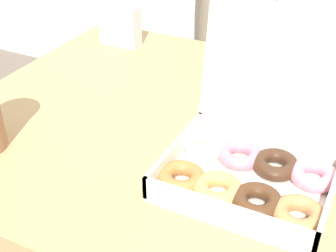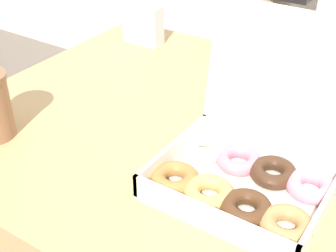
# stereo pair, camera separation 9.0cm
# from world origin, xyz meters

# --- Properties ---
(table) EXTENTS (1.03, 0.89, 0.74)m
(table) POSITION_xyz_m (0.00, 0.00, 0.37)
(table) COLOR tan
(table) RESTS_ON ground_plane
(donut_box) EXTENTS (0.33, 0.28, 0.29)m
(donut_box) POSITION_xyz_m (0.19, -0.13, 0.78)
(donut_box) COLOR silver
(donut_box) RESTS_ON table
(napkin_holder) EXTENTS (0.12, 0.05, 0.12)m
(napkin_holder) POSITION_xyz_m (-0.36, 0.31, 0.80)
(napkin_holder) COLOR silver
(napkin_holder) RESTS_ON table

